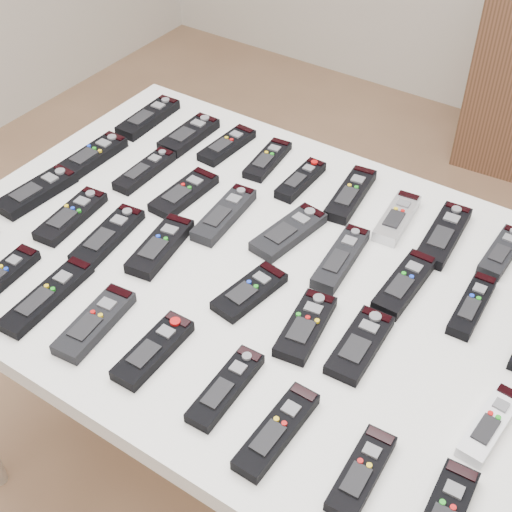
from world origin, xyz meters
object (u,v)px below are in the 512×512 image
Objects in this scene: remote_0 at (148,118)px; remote_30 at (95,323)px; remote_33 at (277,431)px; remote_4 at (301,180)px; remote_8 at (502,252)px; remote_5 at (351,194)px; remote_10 at (93,156)px; remote_12 at (184,193)px; remote_32 at (226,388)px; remote_16 at (404,284)px; remote_28 at (2,276)px; remote_3 at (268,160)px; remote_11 at (145,171)px; remote_2 at (227,145)px; remote_13 at (224,214)px; remote_21 at (108,236)px; remote_34 at (362,472)px; remote_25 at (360,345)px; remote_19 at (37,192)px; remote_29 at (47,296)px; remote_23 at (250,291)px; remote_24 at (306,326)px; remote_20 at (71,216)px; remote_1 at (189,135)px; remote_7 at (444,235)px; table at (256,285)px; remote_15 at (341,258)px; remote_31 at (153,350)px; remote_26 at (490,424)px; remote_22 at (160,246)px; remote_6 at (397,218)px.

remote_30 is at bearing -59.09° from remote_0.
remote_4 is at bearing 118.86° from remote_33.
remote_8 is 0.61m from remote_33.
remote_30 is (-0.19, -0.58, 0.00)m from remote_5.
remote_10 is 0.26m from remote_12.
remote_0 is at bearing 136.46° from remote_32.
remote_28 is at bearing -147.37° from remote_16.
remote_11 is (-0.20, -0.19, 0.00)m from remote_3.
remote_4 is at bearing 179.92° from remote_5.
remote_10 is 0.14m from remote_11.
remote_2 is at bearing 175.82° from remote_3.
remote_13 reaches higher than remote_11.
remote_5 is 1.07× the size of remote_16.
remote_30 is at bearing -115.71° from remote_5.
remote_34 is (0.67, -0.19, 0.00)m from remote_21.
remote_3 is 0.55m from remote_8.
remote_25 is (0.78, -0.36, -0.00)m from remote_0.
remote_5 is at bearing 36.83° from remote_19.
remote_23 is at bearing 32.26° from remote_29.
remote_24 is at bearing -57.58° from remote_4.
remote_20 is at bearing -152.50° from remote_8.
remote_28 is (0.01, -0.58, -0.00)m from remote_1.
remote_20 reaches higher than remote_29.
remote_7 is 1.03× the size of remote_13.
remote_30 is at bearing -2.28° from remote_28.
remote_15 is at bearing 34.72° from table.
remote_31 is (0.24, 0.01, 0.00)m from remote_29.
remote_3 is at bearing 155.61° from remote_16.
remote_1 is 0.96× the size of remote_16.
remote_4 and remote_24 have the same top height.
table is 6.92× the size of remote_19.
remote_26 and remote_32 have the same top height.
remote_24 is (0.34, -0.39, 0.00)m from remote_3.
remote_22 is (0.20, -0.35, 0.00)m from remote_1.
remote_13 is at bearing -109.24° from remote_4.
remote_10 reaches higher than remote_12.
remote_10 is (-0.78, -0.19, 0.00)m from remote_7.
remote_4 is 0.95× the size of remote_24.
remote_19 is 0.33m from remote_29.
remote_10 is 1.03m from remote_26.
remote_24 is at bearing -95.81° from remote_6.
remote_32 is (-0.14, -0.55, -0.00)m from remote_7.
remote_15 reaches higher than remote_20.
remote_28 is (-0.20, -0.60, 0.00)m from remote_3.
remote_12 is at bearing 147.17° from remote_24.
remote_28 is (-0.09, -0.20, 0.00)m from remote_21.
remote_24 is 0.78× the size of remote_29.
remote_0 is 0.90m from remote_8.
remote_30 is at bearing -155.48° from remote_25.
remote_25 is at bearing 53.71° from remote_32.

